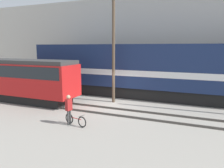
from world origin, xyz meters
TOP-DOWN VIEW (x-y plane):
  - ground_plane at (0.00, 0.00)m, footprint 120.00×120.00m
  - track_near at (0.00, -1.70)m, footprint 60.00×1.50m
  - track_far at (0.00, 3.62)m, footprint 60.00×1.50m
  - building_backdrop at (0.00, 10.56)m, footprint 48.13×6.00m
  - freight_locomotive at (1.45, 3.62)m, footprint 21.05×3.04m
  - streetcar at (-7.93, -1.70)m, footprint 10.68×2.54m
  - bicycle at (-0.33, -4.90)m, footprint 1.63×0.56m
  - person at (-0.73, -4.95)m, footprint 0.30×0.40m
  - utility_pole_left at (-0.42, 0.96)m, footprint 0.24×0.24m

SIDE VIEW (x-z plane):
  - ground_plane at x=0.00m, z-range 0.00..0.00m
  - track_near at x=0.00m, z-range 0.00..0.14m
  - track_far at x=0.00m, z-range 0.00..0.14m
  - bicycle at x=-0.33m, z-range -0.03..0.66m
  - person at x=-0.73m, z-range 0.20..1.97m
  - streetcar at x=-7.93m, z-range 0.25..3.71m
  - freight_locomotive at x=1.45m, z-range -0.18..5.12m
  - utility_pole_left at x=-0.42m, z-range 0.00..8.94m
  - building_backdrop at x=0.00m, z-range 0.00..9.75m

